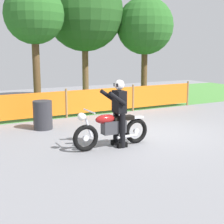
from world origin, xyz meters
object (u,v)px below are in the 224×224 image
at_px(traffic_cone, 118,116).
at_px(spare_drum, 43,115).
at_px(rider_lead, 119,111).
at_px(motorcycle_lead, 112,128).

height_order(traffic_cone, spare_drum, spare_drum).
bearing_deg(traffic_cone, spare_drum, 169.35).
height_order(rider_lead, spare_drum, rider_lead).
height_order(motorcycle_lead, traffic_cone, motorcycle_lead).
bearing_deg(spare_drum, rider_lead, -65.81).
distance_m(motorcycle_lead, spare_drum, 2.82).
distance_m(rider_lead, spare_drum, 2.93).
bearing_deg(motorcycle_lead, traffic_cone, -123.50).
relative_size(motorcycle_lead, spare_drum, 2.39).
xyz_separation_m(rider_lead, spare_drum, (-1.19, 2.64, -0.48)).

